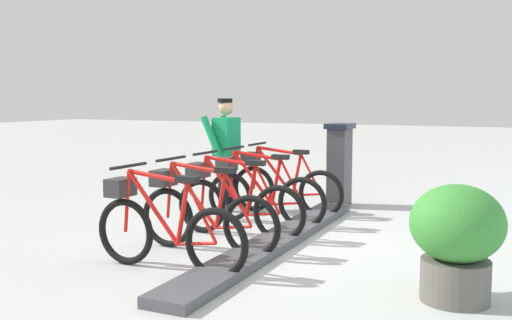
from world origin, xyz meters
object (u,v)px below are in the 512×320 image
Objects in this scene: payment_kiosk at (339,163)px; bike_docked_0 at (282,184)px; bike_docked_1 at (260,192)px; bike_docked_2 at (234,201)px; planter_bush at (457,237)px; bike_docked_3 at (202,213)px; worker_near_rack at (226,150)px; bike_docked_4 at (162,227)px.

bike_docked_0 is at bearing 58.77° from payment_kiosk.
payment_kiosk is at bearing -121.23° from bike_docked_0.
bike_docked_1 is 0.76m from bike_docked_2.
payment_kiosk reaches higher than bike_docked_1.
bike_docked_1 is 3.32m from planter_bush.
bike_docked_3 is (0.00, 2.27, 0.00)m from bike_docked_0.
bike_docked_1 is at bearing -90.00° from bike_docked_3.
worker_near_rack is (0.85, -1.42, 0.48)m from bike_docked_2.
bike_docked_3 is at bearing -90.00° from bike_docked_4.
bike_docked_0 is at bearing -90.00° from bike_docked_4.
planter_bush is at bearing 143.03° from worker_near_rack.
bike_docked_1 is (0.57, 1.70, -0.24)m from payment_kiosk.
worker_near_rack reaches higher than bike_docked_1.
bike_docked_0 is 3.83m from planter_bush.
planter_bush is at bearing -173.80° from bike_docked_4.
worker_near_rack is (0.85, -2.94, 0.48)m from bike_docked_4.
bike_docked_2 is at bearing 76.91° from payment_kiosk.
bike_docked_0 is 0.98m from worker_near_rack.
worker_near_rack is 4.42m from planter_bush.
bike_docked_1 is at bearing -90.00° from bike_docked_2.
bike_docked_1 is 1.00× the size of bike_docked_2.
bike_docked_2 is 1.72m from worker_near_rack.
bike_docked_2 reaches higher than planter_bush.
bike_docked_2 is 1.00× the size of bike_docked_3.
bike_docked_4 is 1.04× the size of worker_near_rack.
bike_docked_0 and bike_docked_3 have the same top height.
bike_docked_1 is 1.77× the size of planter_bush.
worker_near_rack is at bearing -73.80° from bike_docked_4.
bike_docked_2 is (0.57, 2.46, -0.24)m from payment_kiosk.
bike_docked_1 is 1.04× the size of worker_near_rack.
bike_docked_0 and bike_docked_1 have the same top height.
payment_kiosk is 2.54m from bike_docked_2.
payment_kiosk is at bearing -100.07° from bike_docked_3.
bike_docked_4 reaches higher than planter_bush.
bike_docked_0 is 1.52m from bike_docked_2.
bike_docked_2 is at bearing -24.73° from planter_bush.
bike_docked_3 is (0.57, 3.22, -0.24)m from payment_kiosk.
bike_docked_1 is at bearing 90.00° from bike_docked_0.
bike_docked_4 is at bearing 6.20° from planter_bush.
bike_docked_3 is (0.00, 1.52, 0.00)m from bike_docked_1.
payment_kiosk is 1.32× the size of planter_bush.
bike_docked_3 is 2.39m from worker_near_rack.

